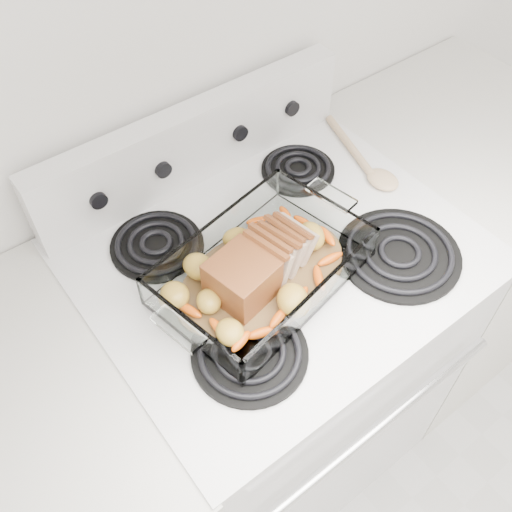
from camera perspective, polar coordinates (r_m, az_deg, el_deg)
electric_range at (r=1.54m, az=1.60°, el=-10.36°), size 0.78×0.70×1.12m
counter_right at (r=1.87m, az=17.76°, el=0.70°), size 0.58×0.68×0.93m
baking_dish at (r=1.10m, az=0.63°, el=-1.57°), size 0.39×0.26×0.08m
pork_roast at (r=1.07m, az=-0.28°, el=-1.14°), size 0.22×0.11×0.09m
roast_vegetables at (r=1.11m, az=-0.65°, el=-0.27°), size 0.35×0.19×0.04m
wooden_spoon at (r=1.36m, az=11.13°, el=8.98°), size 0.09×0.28×0.02m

